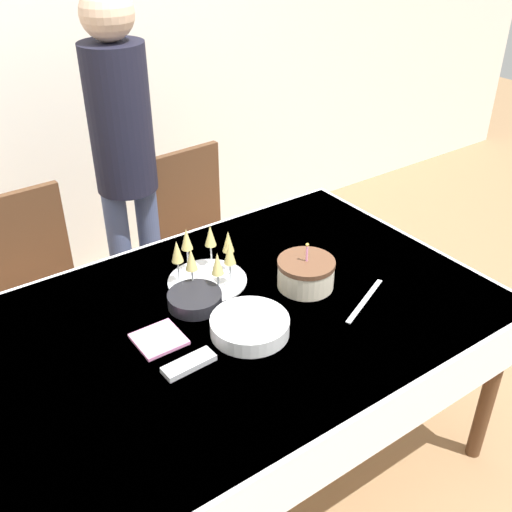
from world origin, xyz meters
TOP-DOWN VIEW (x-y plane):
  - ground_plane at (0.00, 0.00)m, footprint 12.00×12.00m
  - wall_back at (0.00, 1.76)m, footprint 8.00×0.05m
  - dining_table at (0.00, 0.00)m, footprint 1.86×1.20m
  - dining_chair_far_left at (-0.41, 0.92)m, footprint 0.43×0.43m
  - dining_chair_far_right at (0.41, 0.92)m, footprint 0.45×0.45m
  - birthday_cake at (0.32, -0.01)m, footprint 0.21×0.21m
  - champagne_tray at (0.05, 0.23)m, footprint 0.30×0.30m
  - plate_stack_main at (-0.00, -0.12)m, footprint 0.26×0.26m
  - plate_stack_dessert at (-0.07, 0.12)m, footprint 0.19×0.19m
  - cake_knife at (0.44, -0.21)m, footprint 0.28×0.14m
  - fork_pile at (-0.25, -0.14)m, footprint 0.17×0.07m
  - napkin_pile at (-0.26, 0.02)m, footprint 0.15×0.15m
  - person_standing at (0.10, 1.03)m, footprint 0.28×0.28m

SIDE VIEW (x-z plane):
  - ground_plane at x=0.00m, z-range 0.00..0.00m
  - dining_chair_far_left at x=-0.41m, z-range 0.04..0.99m
  - dining_chair_far_right at x=0.41m, z-range 0.04..0.99m
  - dining_table at x=0.00m, z-range 0.29..1.06m
  - cake_knife at x=0.44m, z-range 0.77..0.78m
  - napkin_pile at x=-0.26m, z-range 0.77..0.78m
  - fork_pile at x=-0.25m, z-range 0.77..0.79m
  - plate_stack_dessert at x=-0.07m, z-range 0.77..0.82m
  - plate_stack_main at x=0.00m, z-range 0.77..0.83m
  - birthday_cake at x=0.32m, z-range 0.74..0.92m
  - champagne_tray at x=0.05m, z-range 0.77..0.95m
  - person_standing at x=0.10m, z-range 0.18..1.90m
  - wall_back at x=0.00m, z-range 0.00..2.70m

